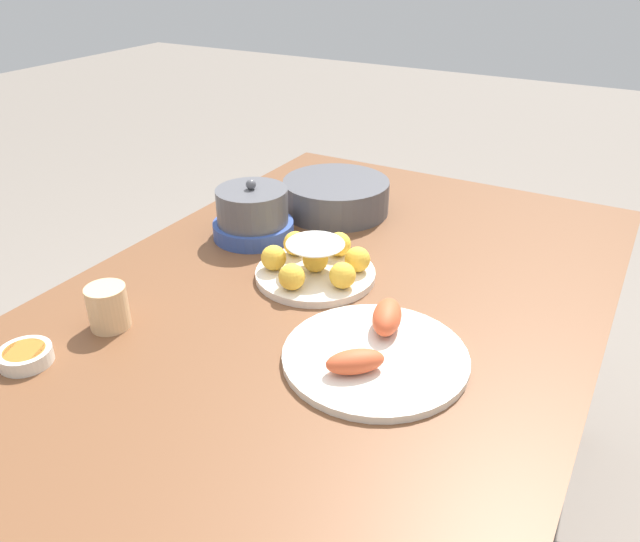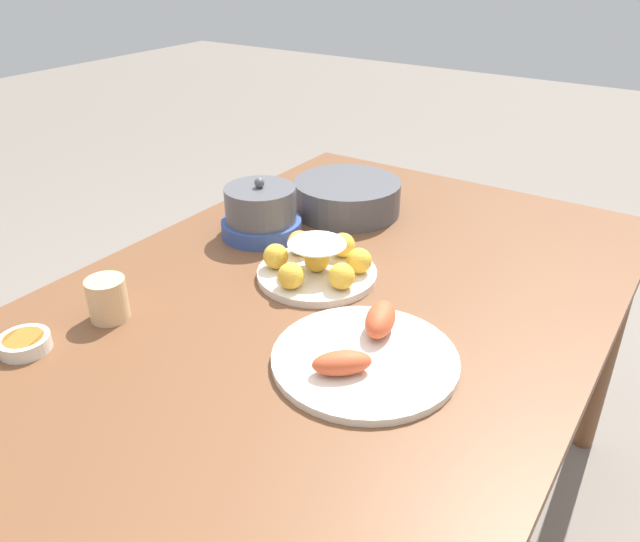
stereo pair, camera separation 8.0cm
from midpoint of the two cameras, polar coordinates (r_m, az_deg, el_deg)
The scene contains 7 objects.
dining_table at distance 1.28m, azimuth -1.37°, elevation -5.65°, with size 1.58×1.02×0.73m.
cake_plate at distance 1.30m, azimuth -2.15°, elevation 0.64°, with size 0.25×0.25×0.09m.
serving_bowl at distance 1.61m, azimuth 0.03°, elevation 6.94°, with size 0.27×0.27×0.08m.
sauce_bowl at distance 1.18m, azimuth -27.12°, elevation -6.94°, with size 0.09×0.09×0.03m.
seafood_platter at distance 1.07m, azimuth 2.92°, elevation -7.39°, with size 0.32×0.32×0.06m.
cup_far at distance 1.21m, azimuth -20.64°, elevation -3.15°, with size 0.07×0.07×0.08m.
warming_pot at distance 1.48m, azimuth -7.73°, elevation 5.12°, with size 0.19×0.19×0.14m.
Camera 1 is at (-0.93, -0.51, 1.37)m, focal length 35.00 mm.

